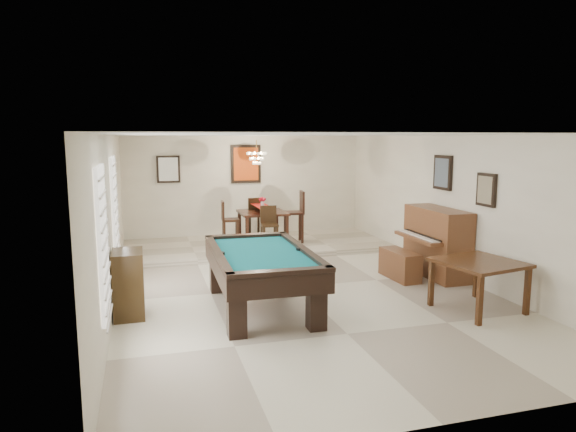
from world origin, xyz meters
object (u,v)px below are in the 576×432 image
square_table (478,286)px  upright_piano (430,243)px  flower_vase (262,202)px  dining_chair_south (269,228)px  piano_bench (400,265)px  dining_chair_north (254,217)px  dining_chair_east (294,217)px  dining_table (263,225)px  pool_table (261,281)px  dining_chair_west (230,223)px  apothecary_chest (128,284)px  chandelier (257,153)px

square_table → upright_piano: bearing=80.3°
square_table → flower_vase: bearing=112.6°
square_table → dining_chair_south: 4.83m
piano_bench → dining_chair_south: size_ratio=0.97×
dining_chair_north → dining_chair_east: bearing=132.1°
dining_table → dining_chair_north: (-0.04, 0.76, 0.07)m
pool_table → dining_chair_west: dining_chair_west is taller
apothecary_chest → chandelier: (2.77, 3.95, 1.72)m
piano_bench → dining_table: bearing=119.8°
dining_chair_west → upright_piano: bearing=-130.2°
pool_table → dining_table: (0.97, 4.11, 0.12)m
upright_piano → dining_chair_north: upright_piano is taller
piano_bench → dining_table: dining_table is taller
dining_table → upright_piano: bearing=-52.6°
pool_table → dining_chair_south: (0.96, 3.37, 0.17)m
upright_piano → chandelier: chandelier is taller
dining_chair_west → apothecary_chest: bearing=155.6°
dining_chair_north → dining_chair_south: bearing=88.2°
flower_vase → chandelier: (-0.12, 0.02, 1.10)m
pool_table → dining_chair_south: bearing=75.4°
dining_chair_east → dining_chair_north: bearing=-128.1°
square_table → dining_chair_south: bearing=116.2°
dining_chair_east → chandelier: bearing=-86.5°
square_table → dining_chair_north: 6.22m
square_table → piano_bench: (-0.28, 1.88, -0.12)m
dining_table → dining_chair_south: bearing=-91.4°
pool_table → square_table: 3.23m
pool_table → dining_chair_north: (0.94, 4.87, 0.19)m
chandelier → piano_bench: bearing=-58.8°
dining_table → flower_vase: (0.00, 0.00, 0.54)m
piano_bench → dining_chair_west: (-2.58, 3.15, 0.37)m
flower_vase → pool_table: bearing=-103.3°
dining_chair_south → dining_chair_east: (0.76, 0.71, 0.12)m
dining_table → flower_vase: size_ratio=4.74×
dining_chair_north → chandelier: 1.74m
pool_table → flower_vase: size_ratio=11.69×
dining_table → chandelier: 1.65m
dining_table → dining_chair_east: size_ratio=0.87×
dining_chair_east → piano_bench: bearing=26.3°
dining_table → dining_chair_east: (0.74, -0.03, 0.17)m
piano_bench → dining_table: size_ratio=0.89×
piano_bench → dining_chair_south: dining_chair_south is taller
piano_bench → dining_chair_north: bearing=115.3°
piano_bench → square_table: bearing=-81.4°
upright_piano → piano_bench: bearing=-178.7°
chandelier → dining_chair_east: bearing=-3.8°
pool_table → apothecary_chest: size_ratio=2.70×
dining_chair_south → chandelier: size_ratio=1.61×
upright_piano → square_table: bearing=-99.7°
piano_bench → dining_chair_north: dining_chair_north is taller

